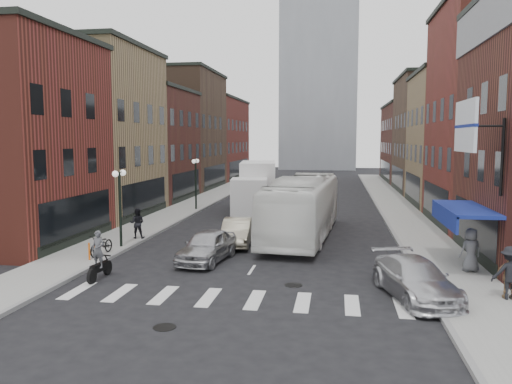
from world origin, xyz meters
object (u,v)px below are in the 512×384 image
(curb_car, at_px, (415,279))
(ped_right_a, at_px, (510,273))
(ped_right_c, at_px, (471,250))
(box_truck, at_px, (256,187))
(streetlamp_far, at_px, (196,174))
(motorcycle_rider, at_px, (99,257))
(sedan_left_far, at_px, (237,232))
(streetlamp_near, at_px, (120,193))
(sedan_left_near, at_px, (207,246))
(ped_left_solo, at_px, (137,223))
(parked_bicycle, at_px, (102,245))
(billboard_sign, at_px, (468,128))
(ped_right_b, at_px, (510,276))
(bike_rack, at_px, (92,250))
(transit_bus, at_px, (303,207))

(curb_car, height_order, ped_right_a, ped_right_a)
(ped_right_c, bearing_deg, box_truck, -72.00)
(streetlamp_far, xyz_separation_m, motorcycle_rider, (1.52, -19.46, -1.97))
(ped_right_c, bearing_deg, sedan_left_far, -38.90)
(motorcycle_rider, relative_size, ped_right_c, 1.10)
(streetlamp_near, bearing_deg, ped_right_c, -7.98)
(streetlamp_far, distance_m, ped_right_c, 23.36)
(streetlamp_near, height_order, motorcycle_rider, streetlamp_near)
(sedan_left_near, xyz_separation_m, ped_right_a, (11.90, -4.06, 0.34))
(streetlamp_near, xyz_separation_m, sedan_left_near, (5.10, -1.85, -2.17))
(motorcycle_rider, bearing_deg, sedan_left_near, 51.58)
(box_truck, relative_size, ped_right_c, 4.94)
(streetlamp_far, relative_size, sedan_left_far, 0.96)
(ped_left_solo, bearing_deg, curb_car, 140.04)
(curb_car, height_order, parked_bicycle, curb_car)
(box_truck, distance_m, parked_bicycle, 17.23)
(streetlamp_far, distance_m, sedan_left_far, 13.49)
(sedan_left_near, distance_m, ped_left_solo, 6.49)
(ped_left_solo, bearing_deg, billboard_sign, 150.64)
(ped_right_a, bearing_deg, billboard_sign, -69.43)
(streetlamp_near, relative_size, ped_right_b, 2.57)
(curb_car, xyz_separation_m, parked_bicycle, (-13.95, 3.91, -0.06))
(sedan_left_near, relative_size, curb_car, 0.90)
(motorcycle_rider, height_order, sedan_left_near, motorcycle_rider)
(curb_car, bearing_deg, streetlamp_near, 141.67)
(streetlamp_far, bearing_deg, parked_bicycle, -90.36)
(ped_right_b, bearing_deg, streetlamp_near, -11.39)
(motorcycle_rider, bearing_deg, parked_bicycle, 121.13)
(bike_rack, bearing_deg, transit_bus, 38.69)
(parked_bicycle, xyz_separation_m, ped_right_c, (16.70, -0.37, 0.43))
(motorcycle_rider, bearing_deg, ped_left_solo, 107.61)
(bike_rack, bearing_deg, streetlamp_near, 85.76)
(bike_rack, distance_m, sedan_left_near, 5.37)
(parked_bicycle, relative_size, ped_right_a, 1.02)
(ped_right_a, bearing_deg, streetlamp_near, -21.39)
(streetlamp_near, bearing_deg, box_truck, 72.00)
(box_truck, bearing_deg, bike_rack, -113.62)
(box_truck, distance_m, ped_right_c, 20.64)
(motorcycle_rider, height_order, ped_right_b, motorcycle_rider)
(sedan_left_near, bearing_deg, ped_right_b, -10.92)
(parked_bicycle, distance_m, ped_right_c, 16.71)
(sedan_left_far, xyz_separation_m, ped_left_solo, (-5.75, 0.15, 0.30))
(motorcycle_rider, bearing_deg, billboard_sign, 14.05)
(curb_car, relative_size, parked_bicycle, 2.56)
(transit_bus, distance_m, ped_right_b, 13.29)
(parked_bicycle, bearing_deg, ped_right_a, -8.30)
(curb_car, xyz_separation_m, ped_left_solo, (-13.85, 8.02, 0.30))
(ped_right_a, bearing_deg, sedan_left_far, -37.33)
(ped_right_a, relative_size, ped_right_c, 1.01)
(billboard_sign, relative_size, ped_left_solo, 2.17)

